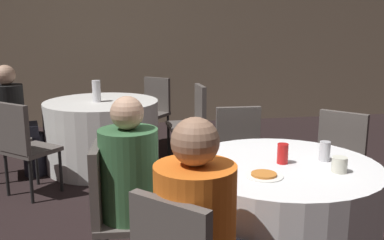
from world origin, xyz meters
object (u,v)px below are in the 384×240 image
(person_black_shirt, at_px, (17,122))
(pizza_plate_near, at_px, (264,175))
(chair_near_northeast, at_px, (337,158))
(soda_can_red, at_px, (283,154))
(chair_far_west, at_px, (0,129))
(bottle_far, at_px, (96,91))
(table_far, at_px, (103,134))
(chair_near_north, at_px, (240,151))
(table_near, at_px, (279,221))
(chair_far_east, at_px, (193,116))
(chair_near_west, at_px, (114,203))
(soda_can_silver, at_px, (325,151))
(chair_far_northeast, at_px, (154,105))
(person_green_jacket, at_px, (141,192))
(chair_far_southwest, at_px, (23,141))

(person_black_shirt, bearing_deg, pizza_plate_near, 24.68)
(chair_near_northeast, height_order, soda_can_red, chair_near_northeast)
(chair_far_west, relative_size, bottle_far, 3.80)
(table_far, xyz_separation_m, chair_near_north, (1.17, -1.42, 0.16))
(table_near, xyz_separation_m, soda_can_red, (0.01, 0.01, 0.44))
(chair_far_east, distance_m, soda_can_red, 2.48)
(pizza_plate_near, bearing_deg, chair_near_west, 160.99)
(chair_near_northeast, bearing_deg, chair_far_west, 19.78)
(soda_can_red, relative_size, soda_can_silver, 1.00)
(chair_near_north, relative_size, pizza_plate_near, 4.14)
(soda_can_silver, bearing_deg, chair_far_northeast, 103.18)
(soda_can_silver, distance_m, bottle_far, 2.79)
(pizza_plate_near, bearing_deg, soda_can_red, 46.56)
(chair_near_north, relative_size, soda_can_silver, 7.32)
(table_near, distance_m, person_green_jacket, 0.88)
(chair_far_northeast, relative_size, soda_can_red, 7.32)
(table_far, bearing_deg, soda_can_red, -64.90)
(person_black_shirt, height_order, bottle_far, person_black_shirt)
(chair_near_north, bearing_deg, chair_far_southwest, -16.64)
(chair_near_west, xyz_separation_m, pizza_plate_near, (0.82, -0.28, 0.22))
(chair_near_northeast, distance_m, chair_near_north, 0.77)
(chair_near_northeast, height_order, chair_far_southwest, same)
(chair_far_west, bearing_deg, chair_far_southwest, 18.41)
(table_near, distance_m, chair_near_northeast, 1.02)
(table_near, height_order, chair_far_southwest, chair_far_southwest)
(table_far, distance_m, bottle_far, 0.50)
(chair_near_west, bearing_deg, table_far, -171.65)
(person_green_jacket, bearing_deg, chair_near_northeast, 115.81)
(table_near, distance_m, pizza_plate_near, 0.46)
(chair_far_east, height_order, soda_can_red, chair_far_east)
(chair_far_east, distance_m, soda_can_silver, 2.51)
(chair_far_northeast, distance_m, person_green_jacket, 3.18)
(person_black_shirt, xyz_separation_m, pizza_plate_near, (1.80, -2.44, 0.17))
(chair_far_east, height_order, chair_far_west, same)
(soda_can_red, bearing_deg, person_green_jacket, 175.20)
(chair_far_east, xyz_separation_m, person_green_jacket, (-0.75, -2.39, 0.06))
(pizza_plate_near, xyz_separation_m, soda_can_silver, (0.46, 0.20, 0.05))
(chair_far_northeast, xyz_separation_m, person_black_shirt, (-1.51, -0.99, 0.06))
(table_far, xyz_separation_m, bottle_far, (-0.04, -0.04, 0.49))
(chair_far_west, bearing_deg, chair_near_northeast, 50.13)
(chair_near_west, xyz_separation_m, person_green_jacket, (0.16, -0.01, 0.06))
(chair_far_east, distance_m, chair_far_west, 2.07)
(chair_far_west, xyz_separation_m, soda_can_red, (2.15, -2.21, 0.28))
(chair_near_northeast, distance_m, chair_far_northeast, 2.84)
(person_black_shirt, bearing_deg, bottle_far, 87.79)
(chair_near_west, xyz_separation_m, person_black_shirt, (-0.98, 2.16, 0.06))
(table_far, bearing_deg, chair_far_southwest, -131.38)
(chair_far_northeast, distance_m, bottle_far, 1.15)
(chair_near_north, bearing_deg, pizza_plate_near, 81.84)
(chair_far_northeast, height_order, chair_far_west, same)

